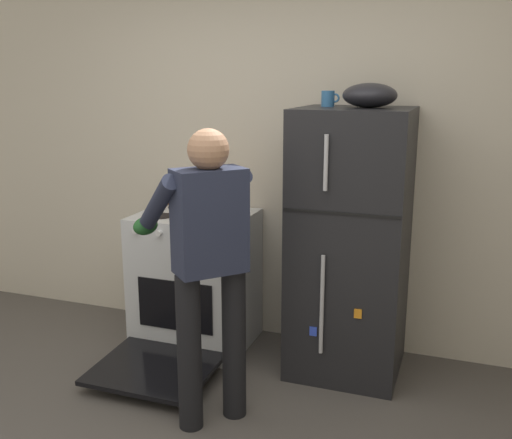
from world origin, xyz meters
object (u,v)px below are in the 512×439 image
(pepper_mill, at_px, (169,192))
(mixing_bowl, at_px, (370,95))
(stove_range, at_px, (195,281))
(coffee_mug, at_px, (328,99))
(red_pot, at_px, (213,206))
(refrigerator, at_px, (350,243))
(person_cook, at_px, (207,251))

(pepper_mill, distance_m, mixing_bowl, 1.63)
(stove_range, relative_size, pepper_mill, 7.09)
(coffee_mug, bearing_deg, pepper_mill, 172.84)
(red_pot, height_order, coffee_mug, coffee_mug)
(pepper_mill, height_order, mixing_bowl, mixing_bowl)
(refrigerator, height_order, stove_range, refrigerator)
(refrigerator, relative_size, mixing_bowl, 5.26)
(refrigerator, relative_size, person_cook, 1.04)
(stove_range, distance_m, pepper_mill, 0.68)
(stove_range, distance_m, red_pot, 0.58)
(refrigerator, xyz_separation_m, coffee_mug, (-0.18, 0.05, 0.88))
(pepper_mill, bearing_deg, refrigerator, -8.31)
(refrigerator, bearing_deg, coffee_mug, 164.17)
(stove_range, distance_m, coffee_mug, 1.54)
(red_pot, bearing_deg, stove_range, 168.76)
(person_cook, xyz_separation_m, coffee_mug, (0.42, 0.89, 0.75))
(stove_range, distance_m, person_cook, 1.08)
(refrigerator, bearing_deg, red_pot, -176.88)
(pepper_mill, relative_size, mixing_bowl, 0.55)
(red_pot, relative_size, pepper_mill, 2.16)
(person_cook, distance_m, coffee_mug, 1.24)
(refrigerator, relative_size, red_pot, 4.41)
(refrigerator, relative_size, pepper_mill, 9.52)
(stove_range, bearing_deg, person_cook, -59.87)
(refrigerator, xyz_separation_m, pepper_mill, (-1.37, 0.20, 0.20))
(coffee_mug, bearing_deg, person_cook, -115.00)
(coffee_mug, bearing_deg, mixing_bowl, -10.99)
(refrigerator, bearing_deg, person_cook, -125.18)
(person_cook, bearing_deg, pepper_mill, 126.76)
(red_pot, bearing_deg, mixing_bowl, 2.89)
(person_cook, distance_m, mixing_bowl, 1.33)
(mixing_bowl, bearing_deg, person_cook, -128.66)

